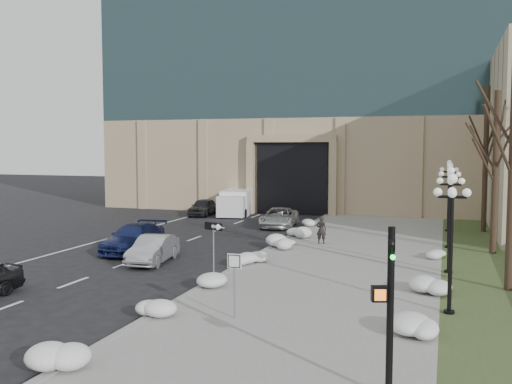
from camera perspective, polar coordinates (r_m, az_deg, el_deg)
ground at (r=16.87m, az=-11.80°, el=-15.09°), size 160.00×160.00×0.00m
sidewalk at (r=28.62m, az=8.95°, el=-6.74°), size 9.00×40.00×0.12m
curb at (r=29.67m, az=0.29°, el=-6.26°), size 0.30×40.00×0.14m
grass_strip at (r=28.32m, az=22.13°, el=-7.17°), size 4.00×40.00×0.10m
office_tower at (r=59.56m, az=8.64°, el=16.98°), size 40.00×24.70×36.00m
car_b at (r=28.22m, az=-10.24°, el=-5.67°), size 1.93×4.19×1.33m
car_c at (r=31.45m, az=-12.13°, el=-4.52°), size 2.39×5.18×1.47m
car_d at (r=40.07m, az=2.32°, el=-2.56°), size 2.81×5.10×1.35m
car_e at (r=46.94m, az=-5.32°, el=-1.51°), size 2.02×4.20×1.38m
pedestrian at (r=32.67m, az=6.55°, el=-3.79°), size 0.59×0.40×1.59m
box_truck at (r=47.52m, az=-1.87°, el=-1.06°), size 3.21×6.69×2.04m
one_way_sign at (r=22.92m, az=-4.01°, el=-4.22°), size 0.95×0.49×2.61m
keep_sign at (r=18.45m, az=-2.17°, el=-8.00°), size 0.48×0.07×2.22m
traffic_signal at (r=13.05m, az=13.11°, el=-12.03°), size 0.67×0.88×3.93m
snow_clump_a at (r=15.83m, az=-18.09°, el=-15.41°), size 1.10×1.60×0.36m
snow_clump_b at (r=19.04m, az=-10.65°, el=-11.82°), size 1.10×1.60×0.36m
snow_clump_c at (r=23.11m, az=-3.94°, el=-8.83°), size 1.10×1.60×0.36m
snow_clump_d at (r=27.19m, az=-0.81°, el=-6.77°), size 1.10×1.60×0.36m
snow_clump_e at (r=31.77m, az=2.37°, el=-5.12°), size 1.10×1.60×0.36m
snow_clump_f at (r=35.10m, az=4.42°, el=-4.21°), size 1.10×1.60×0.36m
snow_clump_g at (r=40.14m, az=5.44°, el=-3.10°), size 1.10×1.60×0.36m
snow_clump_h at (r=17.81m, az=15.55°, el=-13.08°), size 1.10×1.60×0.36m
snow_clump_i at (r=23.13m, az=17.39°, el=-9.01°), size 1.10×1.60×0.36m
snow_clump_j at (r=29.73m, az=17.27°, el=-6.00°), size 1.10×1.60×0.36m
snow_clump_k at (r=31.25m, az=2.50°, el=-5.29°), size 1.10×1.60×0.36m
lamppost_a at (r=19.86m, az=18.95°, el=-3.13°), size 1.18×1.18×4.76m
lamppost_b at (r=26.32m, az=18.84°, el=-1.29°), size 1.18×1.18×4.76m
lamppost_c at (r=32.79m, az=18.78°, el=-0.18°), size 1.18×1.18×4.76m
lamppost_d at (r=39.28m, az=18.73°, el=0.57°), size 1.18×1.18×4.76m
tree_mid at (r=31.78m, az=22.87°, el=3.95°), size 3.20×3.20×8.50m
tree_far at (r=39.77m, az=22.03°, el=4.97°), size 3.20×3.20×9.50m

